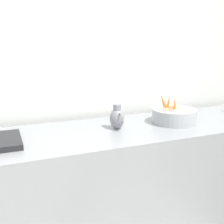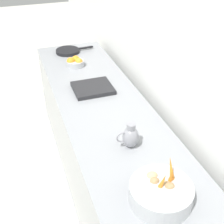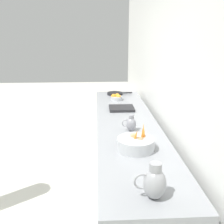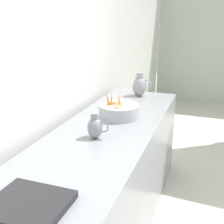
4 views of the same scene
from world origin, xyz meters
TOP-DOWN VIEW (x-y plane):
  - prep_counter at (-1.48, -0.15)m, footprint 0.72×3.39m
  - vegetable_colander at (-1.47, 0.59)m, footprint 0.35×0.35m
  - orange_bowl at (-1.43, -1.24)m, footprint 0.18×0.18m
  - metal_pitcher_short at (-1.49, 0.12)m, footprint 0.16×0.11m
  - counter_sink_basin at (-1.46, -0.71)m, footprint 0.34×0.30m
  - skillet_on_counter at (-1.44, -1.62)m, footprint 0.43×0.26m

SIDE VIEW (x-z plane):
  - prep_counter at x=-1.48m, z-range 0.00..0.89m
  - skillet_on_counter at x=-1.44m, z-range 0.89..0.92m
  - counter_sink_basin at x=-1.46m, z-range 0.89..0.92m
  - orange_bowl at x=-1.43m, z-range 0.88..0.98m
  - vegetable_colander at x=-1.47m, z-range 0.83..1.06m
  - metal_pitcher_short at x=-1.49m, z-range 0.88..1.06m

